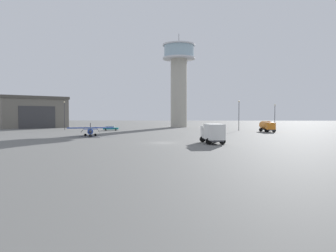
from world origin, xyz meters
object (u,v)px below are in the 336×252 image
truck_fuel_tanker_orange (267,126)px  truck_box_white (213,133)px  control_tower (179,76)px  light_post_west (275,114)px  light_post_east (64,113)px  car_teal (111,128)px  airplane_blue (90,130)px  light_post_north (239,113)px

truck_fuel_tanker_orange → truck_box_white: bearing=-34.5°
control_tower → light_post_west: control_tower is taller
truck_box_white → light_post_west: bearing=-35.8°
light_post_east → car_teal: bearing=-5.9°
control_tower → truck_box_white: size_ratio=5.18×
truck_fuel_tanker_orange → light_post_west: bearing=148.5°
light_post_west → control_tower: bearing=149.2°
car_teal → light_post_east: 15.28m
truck_box_white → truck_fuel_tanker_orange: bearing=-36.6°
airplane_blue → light_post_north: bearing=108.3°
car_teal → airplane_blue: bearing=-93.8°
light_post_east → airplane_blue: bearing=-58.6°
airplane_blue → light_post_east: bearing=-165.6°
truck_fuel_tanker_orange → light_post_east: bearing=-104.1°
truck_box_white → truck_fuel_tanker_orange: (17.77, 35.84, -0.14)m
truck_fuel_tanker_orange → light_post_east: 59.41m
light_post_west → light_post_east: size_ratio=0.91×
truck_box_white → car_teal: bearing=23.2°
light_post_east → truck_fuel_tanker_orange: bearing=-6.0°
light_post_west → light_post_north: light_post_north is taller
truck_box_white → light_post_north: bearing=-25.2°
truck_fuel_tanker_orange → car_teal: (-44.45, 4.67, -0.90)m
car_teal → light_post_west: light_post_west is taller
airplane_blue → light_post_north: light_post_north is taller
light_post_east → light_post_north: 52.25m
truck_fuel_tanker_orange → light_post_north: size_ratio=0.72×
truck_box_white → car_teal: size_ratio=1.44×
truck_fuel_tanker_orange → airplane_blue: bearing=-72.8°
truck_box_white → truck_fuel_tanker_orange: size_ratio=1.08×
control_tower → light_post_east: size_ratio=4.01×
light_post_west → light_post_east: bearing=-173.6°
airplane_blue → car_teal: airplane_blue is taller
airplane_blue → truck_box_white: bearing=41.3°
truck_box_white → light_post_north: light_post_north is taller
control_tower → light_post_east: 44.94m
truck_fuel_tanker_orange → light_post_north: light_post_north is taller
light_post_north → truck_fuel_tanker_orange: bearing=-37.8°
control_tower → light_post_west: 38.59m
control_tower → airplane_blue: control_tower is taller
car_teal → light_post_north: light_post_north is taller
airplane_blue → truck_fuel_tanker_orange: bearing=98.4°
airplane_blue → light_post_west: bearing=107.8°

